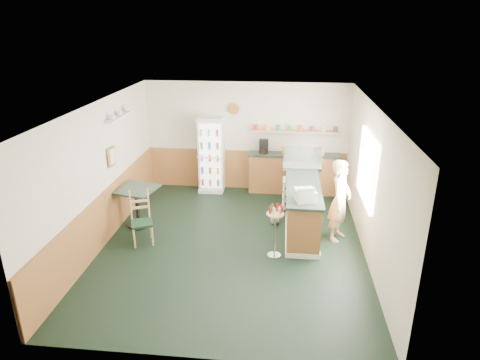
# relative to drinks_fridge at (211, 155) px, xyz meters

# --- Properties ---
(ground) EXTENTS (6.00, 6.00, 0.00)m
(ground) POSITION_rel_drinks_fridge_xyz_m (0.85, -2.74, -0.94)
(ground) COLOR black
(ground) RESTS_ON ground
(room_envelope) EXTENTS (5.04, 6.02, 2.72)m
(room_envelope) POSITION_rel_drinks_fridge_xyz_m (0.62, -2.01, 0.59)
(room_envelope) COLOR beige
(room_envelope) RESTS_ON ground
(service_counter) EXTENTS (0.68, 3.01, 1.01)m
(service_counter) POSITION_rel_drinks_fridge_xyz_m (2.20, -1.67, -0.48)
(service_counter) COLOR #A46535
(service_counter) RESTS_ON ground
(back_counter) EXTENTS (2.24, 0.42, 1.69)m
(back_counter) POSITION_rel_drinks_fridge_xyz_m (2.04, 0.06, -0.39)
(back_counter) COLOR #A46535
(back_counter) RESTS_ON ground
(drinks_fridge) EXTENTS (0.62, 0.53, 1.87)m
(drinks_fridge) POSITION_rel_drinks_fridge_xyz_m (0.00, 0.00, 0.00)
(drinks_fridge) COLOR silver
(drinks_fridge) RESTS_ON ground
(display_case) EXTENTS (0.85, 0.44, 0.48)m
(display_case) POSITION_rel_drinks_fridge_xyz_m (2.20, -0.97, 0.31)
(display_case) COLOR silver
(display_case) RESTS_ON service_counter
(cash_register) EXTENTS (0.43, 0.44, 0.20)m
(cash_register) POSITION_rel_drinks_fridge_xyz_m (2.20, -2.78, 0.18)
(cash_register) COLOR beige
(cash_register) RESTS_ON service_counter
(shopkeeper) EXTENTS (0.58, 0.66, 1.64)m
(shopkeeper) POSITION_rel_drinks_fridge_xyz_m (2.90, -2.28, -0.12)
(shopkeeper) COLOR tan
(shopkeeper) RESTS_ON ground
(condiment_stand) EXTENTS (0.32, 0.32, 1.00)m
(condiment_stand) POSITION_rel_drinks_fridge_xyz_m (1.67, -3.08, -0.29)
(condiment_stand) COLOR silver
(condiment_stand) RESTS_ON ground
(newspaper_rack) EXTENTS (0.09, 0.42, 0.67)m
(newspaper_rack) POSITION_rel_drinks_fridge_xyz_m (1.84, -1.43, -0.37)
(newspaper_rack) COLOR black
(newspaper_rack) RESTS_ON ground
(cafe_table) EXTENTS (0.94, 0.94, 0.86)m
(cafe_table) POSITION_rel_drinks_fridge_xyz_m (-1.20, -2.16, -0.33)
(cafe_table) COLOR black
(cafe_table) RESTS_ON ground
(cafe_chair) EXTENTS (0.52, 0.53, 1.06)m
(cafe_chair) POSITION_rel_drinks_fridge_xyz_m (-0.89, -2.77, -0.38)
(cafe_chair) COLOR black
(cafe_chair) RESTS_ON ground
(dog_doorstop) EXTENTS (0.19, 0.25, 0.23)m
(dog_doorstop) POSITION_rel_drinks_fridge_xyz_m (1.64, -1.80, -0.83)
(dog_doorstop) COLOR gray
(dog_doorstop) RESTS_ON ground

